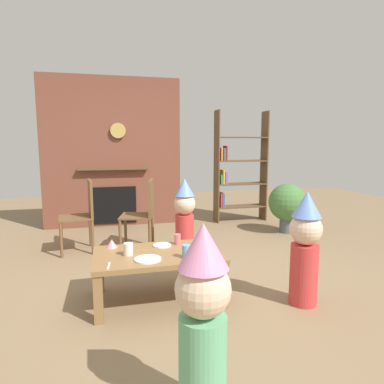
% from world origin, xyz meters
% --- Properties ---
extents(ground_plane, '(12.00, 12.00, 0.00)m').
position_xyz_m(ground_plane, '(0.00, 0.00, 0.00)').
color(ground_plane, '#846B4C').
extents(brick_fireplace_feature, '(2.20, 0.28, 2.40)m').
position_xyz_m(brick_fireplace_feature, '(-0.63, 2.60, 1.19)').
color(brick_fireplace_feature, brown).
rests_on(brick_fireplace_feature, ground_plane).
extents(bookshelf, '(0.90, 0.28, 1.90)m').
position_xyz_m(bookshelf, '(1.45, 2.40, 0.88)').
color(bookshelf, brown).
rests_on(bookshelf, ground_plane).
extents(coffee_table, '(1.08, 0.66, 0.42)m').
position_xyz_m(coffee_table, '(-0.33, -0.31, 0.36)').
color(coffee_table, olive).
rests_on(coffee_table, ground_plane).
extents(paper_cup_near_left, '(0.08, 0.08, 0.10)m').
position_xyz_m(paper_cup_near_left, '(0.07, -0.31, 0.47)').
color(paper_cup_near_left, silver).
rests_on(paper_cup_near_left, coffee_table).
extents(paper_cup_near_right, '(0.06, 0.06, 0.10)m').
position_xyz_m(paper_cup_near_right, '(-0.11, -0.10, 0.47)').
color(paper_cup_near_right, '#E5666B').
rests_on(paper_cup_near_right, coffee_table).
extents(paper_cup_center, '(0.07, 0.07, 0.11)m').
position_xyz_m(paper_cup_center, '(-0.12, -0.49, 0.47)').
color(paper_cup_center, '#669EE0').
rests_on(paper_cup_center, coffee_table).
extents(paper_cup_far_left, '(0.08, 0.08, 0.10)m').
position_xyz_m(paper_cup_far_left, '(-0.58, -0.31, 0.47)').
color(paper_cup_far_left, silver).
rests_on(paper_cup_far_left, coffee_table).
extents(paper_plate_front, '(0.17, 0.17, 0.01)m').
position_xyz_m(paper_plate_front, '(-0.26, -0.12, 0.43)').
color(paper_plate_front, white).
rests_on(paper_plate_front, coffee_table).
extents(paper_plate_rear, '(0.22, 0.22, 0.01)m').
position_xyz_m(paper_plate_rear, '(-0.43, -0.47, 0.43)').
color(paper_plate_rear, white).
rests_on(paper_plate_rear, coffee_table).
extents(birthday_cake_slice, '(0.10, 0.10, 0.07)m').
position_xyz_m(birthday_cake_slice, '(-0.71, -0.06, 0.46)').
color(birthday_cake_slice, pink).
rests_on(birthday_cake_slice, coffee_table).
extents(table_fork, '(0.03, 0.15, 0.01)m').
position_xyz_m(table_fork, '(-0.74, -0.53, 0.42)').
color(table_fork, silver).
rests_on(table_fork, coffee_table).
extents(child_with_cone_hat, '(0.27, 0.27, 0.99)m').
position_xyz_m(child_with_cone_hat, '(-0.30, -1.63, 0.52)').
color(child_with_cone_hat, '#66B27F').
rests_on(child_with_cone_hat, ground_plane).
extents(child_in_pink, '(0.27, 0.27, 0.96)m').
position_xyz_m(child_in_pink, '(0.85, -0.68, 0.51)').
color(child_in_pink, '#D13838').
rests_on(child_in_pink, ground_plane).
extents(child_by_the_chairs, '(0.26, 0.26, 0.94)m').
position_xyz_m(child_by_the_chairs, '(0.16, 0.80, 0.50)').
color(child_by_the_chairs, '#D13838').
rests_on(child_by_the_chairs, ground_plane).
extents(dining_chair_left, '(0.44, 0.44, 0.90)m').
position_xyz_m(dining_chair_left, '(-1.03, 1.26, 0.51)').
color(dining_chair_left, brown).
rests_on(dining_chair_left, ground_plane).
extents(dining_chair_middle, '(0.48, 0.48, 0.90)m').
position_xyz_m(dining_chair_middle, '(-0.29, 1.13, 0.51)').
color(dining_chair_middle, brown).
rests_on(dining_chair_middle, ground_plane).
extents(potted_plant_tall, '(0.56, 0.56, 0.75)m').
position_xyz_m(potted_plant_tall, '(1.90, 1.45, 0.45)').
color(potted_plant_tall, '#4C5660').
rests_on(potted_plant_tall, ground_plane).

